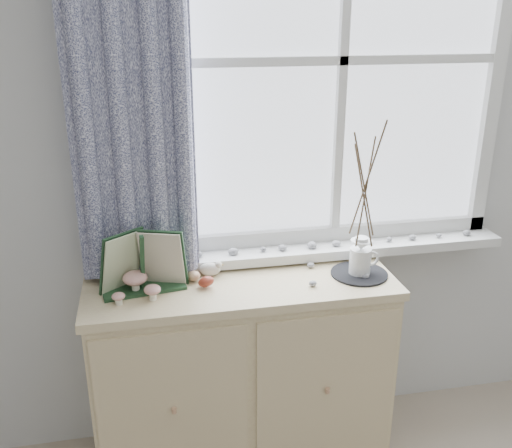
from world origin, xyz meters
name	(u,v)px	position (x,y,z in m)	size (l,w,h in m)	color
sideboard	(242,373)	(-0.15, 1.75, 0.43)	(1.20, 0.45, 0.85)	beige
botanical_book	(142,264)	(-0.52, 1.72, 0.97)	(0.35, 0.13, 0.25)	#1B3A20
toadstool_cluster	(137,283)	(-0.54, 1.71, 0.90)	(0.18, 0.15, 0.08)	white
wooden_eggs	(194,275)	(-0.33, 1.79, 0.87)	(0.13, 0.17, 0.06)	tan
songbird_figurine	(210,269)	(-0.26, 1.83, 0.88)	(0.11, 0.05, 0.06)	silver
crocheted_doily	(359,274)	(0.32, 1.72, 0.85)	(0.23, 0.23, 0.01)	black
twig_pitcher	(365,186)	(0.32, 1.72, 1.22)	(0.23, 0.23, 0.64)	silver
sideboard_pebbles	(330,275)	(0.20, 1.71, 0.86)	(0.25, 0.19, 0.02)	#969698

